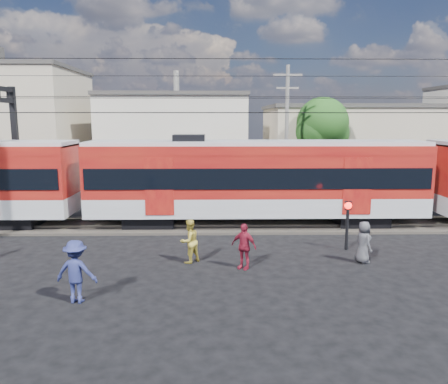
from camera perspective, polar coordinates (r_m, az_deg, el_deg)
The scene contains 14 objects.
ground at distance 13.99m, azimuth -7.35°, elevation -12.48°, with size 120.00×120.00×0.00m, color black.
track_bed at distance 21.57m, azimuth -5.05°, elevation -4.32°, with size 70.00×3.40×0.12m, color #2D2823.
rail_near at distance 20.81m, azimuth -5.20°, elevation -4.50°, with size 70.00×0.12×0.12m, color #59544C.
rail_far at distance 22.27m, azimuth -4.92°, elevation -3.56°, with size 70.00×0.12×0.12m, color #59544C.
commuter_train at distance 21.18m, azimuth 4.75°, elevation 1.88°, with size 50.30×3.08×4.17m.
building_midwest at distance 40.07m, azimuth -6.12°, elevation 7.30°, with size 12.24×12.24×7.30m.
building_mideast at distance 38.99m, azimuth 17.74°, elevation 6.11°, with size 16.32×10.20×6.30m.
utility_pole_mid at distance 28.25m, azimuth 8.18°, elevation 8.09°, with size 1.80×0.24×8.50m.
tree_near at distance 31.92m, azimuth 13.01°, elevation 8.34°, with size 3.82×3.64×6.72m.
pedestrian_b at distance 16.09m, azimuth -4.54°, elevation -6.41°, with size 0.79×0.61×1.62m, color gold.
pedestrian_c at distance 13.36m, azimuth -18.75°, elevation -9.80°, with size 1.19×0.68×1.83m, color navy.
pedestrian_d at distance 15.42m, azimuth 2.59°, elevation -7.07°, with size 0.96×0.40×1.63m, color maroon.
pedestrian_e at distance 16.82m, azimuth 17.77°, elevation -6.26°, with size 0.76×0.49×1.55m, color #434347.
crossing_signal at distance 18.11m, azimuth 15.84°, elevation -3.05°, with size 0.29×0.29×2.00m.
Camera 1 is at (1.51, -12.88, 5.25)m, focal length 35.00 mm.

